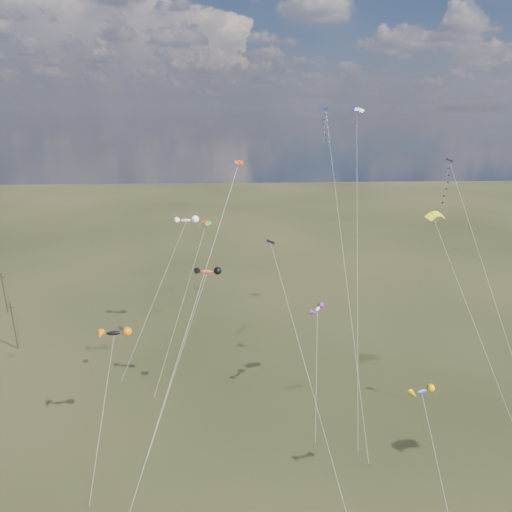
{
  "coord_description": "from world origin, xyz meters",
  "views": [
    {
      "loc": [
        -2.79,
        -37.36,
        37.01
      ],
      "look_at": [
        0.0,
        18.0,
        19.0
      ],
      "focal_mm": 32.0,
      "sensor_mm": 36.0,
      "label": 1
    }
  ],
  "objects_px": {
    "utility_pole_near": "(14,326)",
    "diamond_black_high": "(453,202)",
    "utility_pole_far": "(4,293)",
    "novelty_black_orange": "(114,333)",
    "parafoil_yellow": "(437,215)"
  },
  "relations": [
    {
      "from": "novelty_black_orange",
      "to": "parafoil_yellow",
      "type": "bearing_deg",
      "value": 2.56
    },
    {
      "from": "utility_pole_near",
      "to": "diamond_black_high",
      "type": "height_order",
      "value": "diamond_black_high"
    },
    {
      "from": "diamond_black_high",
      "to": "parafoil_yellow",
      "type": "relative_size",
      "value": 1.18
    },
    {
      "from": "parafoil_yellow",
      "to": "novelty_black_orange",
      "type": "xyz_separation_m",
      "value": [
        -35.25,
        -1.57,
        -12.45
      ]
    },
    {
      "from": "utility_pole_near",
      "to": "novelty_black_orange",
      "type": "height_order",
      "value": "novelty_black_orange"
    },
    {
      "from": "utility_pole_near",
      "to": "diamond_black_high",
      "type": "relative_size",
      "value": 0.25
    },
    {
      "from": "parafoil_yellow",
      "to": "novelty_black_orange",
      "type": "bearing_deg",
      "value": -177.44
    },
    {
      "from": "utility_pole_far",
      "to": "diamond_black_high",
      "type": "xyz_separation_m",
      "value": [
        67.84,
        -32.17,
        22.97
      ]
    },
    {
      "from": "utility_pole_near",
      "to": "diamond_black_high",
      "type": "distance_m",
      "value": 66.62
    },
    {
      "from": "utility_pole_near",
      "to": "novelty_black_orange",
      "type": "distance_m",
      "value": 32.37
    },
    {
      "from": "diamond_black_high",
      "to": "parafoil_yellow",
      "type": "xyz_separation_m",
      "value": [
        -2.67,
        -2.12,
        -1.06
      ]
    },
    {
      "from": "utility_pole_near",
      "to": "parafoil_yellow",
      "type": "bearing_deg",
      "value": -19.54
    },
    {
      "from": "utility_pole_near",
      "to": "diamond_black_high",
      "type": "xyz_separation_m",
      "value": [
        59.84,
        -18.17,
        22.97
      ]
    },
    {
      "from": "utility_pole_near",
      "to": "diamond_black_high",
      "type": "bearing_deg",
      "value": -16.89
    },
    {
      "from": "utility_pole_far",
      "to": "diamond_black_high",
      "type": "relative_size",
      "value": 0.25
    }
  ]
}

